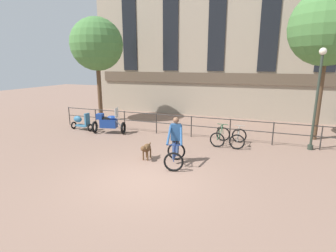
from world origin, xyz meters
TOP-DOWN VIEW (x-y plane):
  - ground_plane at (0.00, 0.00)m, footprint 60.00×60.00m
  - canal_railing at (-0.00, 5.20)m, footprint 15.05×0.05m
  - building_facade at (0.00, 10.99)m, footprint 18.00×0.72m
  - cyclist_with_bike at (0.47, 1.54)m, footprint 0.95×1.30m
  - dog at (-0.71, 1.56)m, footprint 0.30×0.88m
  - parked_motorcycle at (-4.20, 4.32)m, footprint 1.77×0.97m
  - parked_bicycle_near_lamp at (1.55, 4.54)m, footprint 0.74×1.16m
  - parked_bicycle_mid_left at (2.33, 4.54)m, footprint 0.68×1.12m
  - parked_scooter at (-6.02, 4.41)m, footprint 1.31×0.52m
  - street_lamp at (5.26, 5.13)m, footprint 0.28×0.28m
  - tree_canalside_left at (-6.50, 6.93)m, footprint 3.15×3.15m
  - tree_canalside_right at (5.61, 6.94)m, footprint 3.35×3.35m

SIDE VIEW (x-z plane):
  - ground_plane at x=0.00m, z-range 0.00..0.00m
  - parked_bicycle_near_lamp at x=1.55m, z-range -0.07..0.79m
  - parked_bicycle_mid_left at x=2.33m, z-range -0.07..0.79m
  - dog at x=-0.71m, z-range 0.12..0.75m
  - parked_scooter at x=-6.02m, z-range -0.02..0.94m
  - parked_motorcycle at x=-4.20m, z-range -0.11..1.24m
  - canal_railing at x=0.00m, z-range 0.18..1.23m
  - cyclist_with_bike at x=0.47m, z-range -0.09..1.61m
  - street_lamp at x=5.26m, z-range 0.26..4.41m
  - tree_canalside_left at x=-6.50m, z-range 1.53..7.78m
  - tree_canalside_right at x=5.61m, z-range 1.69..8.46m
  - building_facade at x=0.00m, z-range -0.03..11.31m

